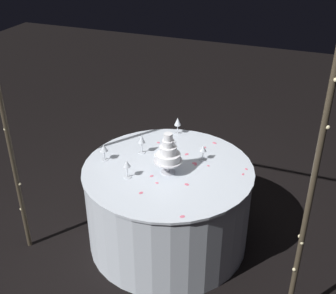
# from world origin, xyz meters

# --- Properties ---
(ground_plane) EXTENTS (12.00, 12.00, 0.00)m
(ground_plane) POSITION_xyz_m (0.00, 0.00, 0.00)
(ground_plane) COLOR black
(decorative_arch) EXTENTS (2.19, 0.06, 2.36)m
(decorative_arch) POSITION_xyz_m (-0.00, 0.49, 1.54)
(decorative_arch) COLOR #473D2D
(decorative_arch) RESTS_ON ground
(main_table) EXTENTS (1.35, 1.35, 0.72)m
(main_table) POSITION_xyz_m (0.00, 0.00, 0.36)
(main_table) COLOR silver
(main_table) RESTS_ON ground
(tiered_cake) EXTENTS (0.22, 0.22, 0.33)m
(tiered_cake) POSITION_xyz_m (-0.02, 0.06, 0.89)
(tiered_cake) COLOR silver
(tiered_cake) RESTS_ON main_table
(wine_glass_0) EXTENTS (0.06, 0.06, 0.13)m
(wine_glass_0) POSITION_xyz_m (-0.22, -0.21, 0.82)
(wine_glass_0) COLOR silver
(wine_glass_0) RESTS_ON main_table
(wine_glass_1) EXTENTS (0.07, 0.07, 0.14)m
(wine_glass_1) POSITION_xyz_m (0.52, 0.07, 0.82)
(wine_glass_1) COLOR silver
(wine_glass_1) RESTS_ON main_table
(wine_glass_2) EXTENTS (0.06, 0.06, 0.16)m
(wine_glass_2) POSITION_xyz_m (0.13, -0.57, 0.84)
(wine_glass_2) COLOR silver
(wine_glass_2) RESTS_ON main_table
(wine_glass_3) EXTENTS (0.06, 0.06, 0.14)m
(wine_glass_3) POSITION_xyz_m (0.24, 0.23, 0.83)
(wine_glass_3) COLOR silver
(wine_glass_3) RESTS_ON main_table
(wine_glass_4) EXTENTS (0.06, 0.06, 0.17)m
(wine_glass_4) POSITION_xyz_m (0.29, -0.15, 0.84)
(wine_glass_4) COLOR silver
(wine_glass_4) RESTS_ON main_table
(cake_knife) EXTENTS (0.09, 0.29, 0.01)m
(cake_knife) POSITION_xyz_m (0.14, -0.26, 0.73)
(cake_knife) COLOR silver
(cake_knife) RESTS_ON main_table
(rose_petal_0) EXTENTS (0.05, 0.04, 0.00)m
(rose_petal_0) POSITION_xyz_m (-0.31, 0.53, 0.72)
(rose_petal_0) COLOR #EA6B84
(rose_petal_0) RESTS_ON main_table
(rose_petal_1) EXTENTS (0.05, 0.04, 0.00)m
(rose_petal_1) POSITION_xyz_m (-0.17, -0.14, 0.72)
(rose_petal_1) COLOR #EA6B84
(rose_petal_1) RESTS_ON main_table
(rose_petal_2) EXTENTS (0.02, 0.03, 0.00)m
(rose_petal_2) POSITION_xyz_m (-0.17, -0.41, 0.72)
(rose_petal_2) COLOR #EA6B84
(rose_petal_2) RESTS_ON main_table
(rose_petal_3) EXTENTS (0.03, 0.02, 0.00)m
(rose_petal_3) POSITION_xyz_m (-0.29, -0.14, 0.72)
(rose_petal_3) COLOR #EA6B84
(rose_petal_3) RESTS_ON main_table
(rose_petal_4) EXTENTS (0.04, 0.05, 0.00)m
(rose_petal_4) POSITION_xyz_m (-0.07, -0.25, 0.72)
(rose_petal_4) COLOR #EA6B84
(rose_petal_4) RESTS_ON main_table
(rose_petal_5) EXTENTS (0.03, 0.02, 0.00)m
(rose_petal_5) POSITION_xyz_m (0.22, -0.35, 0.72)
(rose_petal_5) COLOR #EA6B84
(rose_petal_5) RESTS_ON main_table
(rose_petal_6) EXTENTS (0.03, 0.02, 0.00)m
(rose_petal_6) POSITION_xyz_m (0.00, 0.23, 0.72)
(rose_petal_6) COLOR #EA6B84
(rose_petal_6) RESTS_ON main_table
(rose_petal_7) EXTENTS (0.03, 0.03, 0.00)m
(rose_petal_7) POSITION_xyz_m (-0.19, -0.12, 0.72)
(rose_petal_7) COLOR #EA6B84
(rose_petal_7) RESTS_ON main_table
(rose_petal_8) EXTENTS (0.02, 0.03, 0.00)m
(rose_petal_8) POSITION_xyz_m (0.02, -0.08, 0.72)
(rose_petal_8) COLOR #EA6B84
(rose_petal_8) RESTS_ON main_table
(rose_petal_9) EXTENTS (0.05, 0.04, 0.00)m
(rose_petal_9) POSITION_xyz_m (-0.23, -0.52, 0.72)
(rose_petal_9) COLOR #EA6B84
(rose_petal_9) RESTS_ON main_table
(rose_petal_10) EXTENTS (0.03, 0.04, 0.00)m
(rose_petal_10) POSITION_xyz_m (0.07, 0.15, 0.72)
(rose_petal_10) COLOR #EA6B84
(rose_petal_10) RESTS_ON main_table
(rose_petal_11) EXTENTS (0.04, 0.03, 0.00)m
(rose_petal_11) POSITION_xyz_m (-0.21, 0.17, 0.72)
(rose_petal_11) COLOR #EA6B84
(rose_petal_11) RESTS_ON main_table
(rose_petal_12) EXTENTS (0.03, 0.03, 0.00)m
(rose_petal_12) POSITION_xyz_m (-0.57, -0.20, 0.72)
(rose_petal_12) COLOR #EA6B84
(rose_petal_12) RESTS_ON main_table
(rose_petal_13) EXTENTS (0.02, 0.03, 0.00)m
(rose_petal_13) POSITION_xyz_m (-0.57, -0.12, 0.72)
(rose_petal_13) COLOR #EA6B84
(rose_petal_13) RESTS_ON main_table
(rose_petal_14) EXTENTS (0.04, 0.04, 0.00)m
(rose_petal_14) POSITION_xyz_m (0.06, 0.38, 0.72)
(rose_petal_14) COLOR #EA6B84
(rose_petal_14) RESTS_ON main_table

